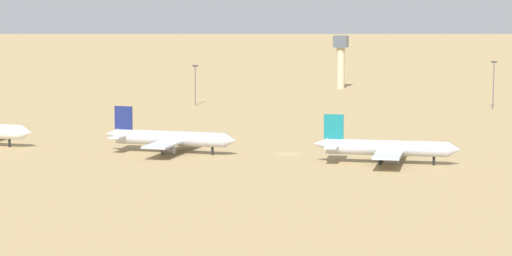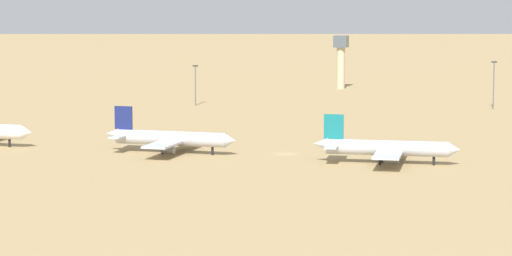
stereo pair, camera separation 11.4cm
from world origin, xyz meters
name	(u,v)px [view 1 (the left image)]	position (x,y,z in m)	size (l,w,h in m)	color
ground	(285,154)	(0.00, 0.00, 0.00)	(4000.00, 4000.00, 0.00)	tan
parked_jet_navy_2	(169,138)	(-26.73, -6.53, 3.57)	(32.85, 27.47, 10.89)	silver
parked_jet_teal_3	(385,148)	(25.32, -8.16, 3.55)	(32.85, 27.75, 10.85)	silver
control_tower	(341,57)	(-26.46, 179.30, 12.53)	(5.20, 5.20, 20.77)	#C6B793
light_pole_west	(494,81)	(37.82, 118.05, 9.01)	(1.80, 0.50, 15.61)	#59595E
light_pole_mid	(195,82)	(-58.83, 101.06, 7.95)	(1.80, 0.50, 13.55)	#59595E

